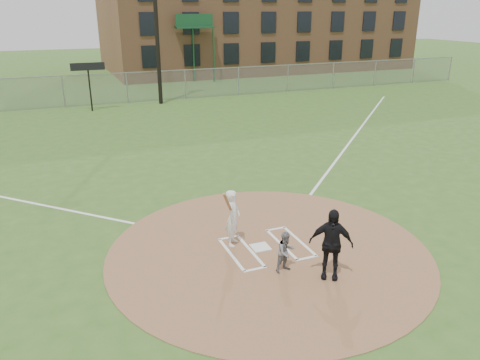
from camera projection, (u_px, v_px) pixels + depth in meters
name	position (u px, v px, depth m)	size (l,w,h in m)	color
ground	(269.00, 251.00, 12.27)	(140.00, 140.00, 0.00)	#33591E
dirt_circle	(269.00, 250.00, 12.27)	(8.40, 8.40, 0.02)	#8F6643
home_plate	(261.00, 247.00, 12.38)	(0.47, 0.47, 0.03)	silver
foul_line_first	(354.00, 136.00, 23.27)	(0.10, 24.00, 0.01)	white
catcher	(286.00, 252.00, 11.15)	(0.49, 0.38, 1.01)	slate
umpire	(331.00, 244.00, 10.77)	(1.01, 0.42, 1.73)	black
batters_boxes	(266.00, 247.00, 12.40)	(2.08, 1.88, 0.01)	white
batter_at_plate	(233.00, 218.00, 12.32)	(0.83, 0.99, 1.78)	white
outfield_fence	(127.00, 88.00, 31.06)	(56.08, 0.08, 2.03)	slate
scoreboard_sign	(88.00, 72.00, 28.13)	(2.00, 0.10, 2.93)	black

